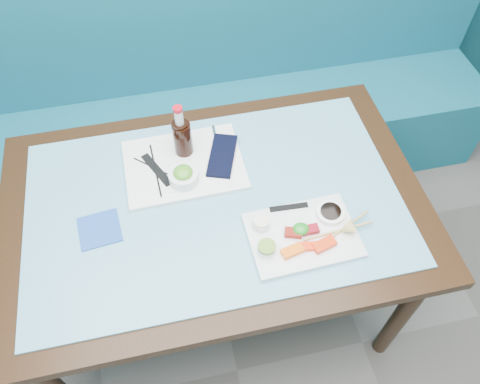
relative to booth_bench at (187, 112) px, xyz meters
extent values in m
cube|color=#10576A|center=(0.00, -0.07, -0.15)|extent=(3.00, 0.55, 0.45)
cube|color=#10576A|center=(0.00, 0.15, 0.33)|extent=(3.00, 0.12, 0.95)
cube|color=black|center=(0.00, -0.84, 0.36)|extent=(1.40, 0.90, 0.04)
cylinder|color=black|center=(0.62, -1.21, -0.02)|extent=(0.06, 0.06, 0.71)
cylinder|color=black|center=(-0.62, -0.47, -0.02)|extent=(0.06, 0.06, 0.71)
cylinder|color=black|center=(0.62, -0.47, -0.02)|extent=(0.06, 0.06, 0.71)
cube|color=#5B9DB6|center=(0.00, -0.84, 0.38)|extent=(1.22, 0.76, 0.01)
cube|color=silver|center=(0.24, -1.03, 0.39)|extent=(0.34, 0.25, 0.02)
cube|color=#FF610A|center=(0.19, -1.09, 0.41)|extent=(0.07, 0.05, 0.02)
cube|color=#FF2E0A|center=(0.24, -1.08, 0.41)|extent=(0.06, 0.04, 0.01)
cube|color=red|center=(0.29, -1.09, 0.41)|extent=(0.08, 0.05, 0.02)
cube|color=maroon|center=(0.21, -1.03, 0.41)|extent=(0.06, 0.05, 0.02)
cube|color=maroon|center=(0.27, -1.03, 0.41)|extent=(0.05, 0.03, 0.02)
ellipsoid|color=#1E801D|center=(0.24, -1.02, 0.41)|extent=(0.05, 0.05, 0.03)
cylinder|color=white|center=(0.12, -1.07, 0.41)|extent=(0.05, 0.05, 0.02)
cylinder|color=olive|center=(0.12, -1.07, 0.43)|extent=(0.06, 0.06, 0.01)
cylinder|color=silver|center=(0.12, -0.98, 0.41)|extent=(0.06, 0.06, 0.02)
cylinder|color=beige|center=(0.12, -0.98, 0.43)|extent=(0.06, 0.06, 0.01)
cylinder|color=white|center=(0.35, -0.98, 0.41)|extent=(0.11, 0.11, 0.02)
cylinder|color=black|center=(0.35, -0.98, 0.42)|extent=(0.08, 0.08, 0.01)
cone|color=#DBC368|center=(0.39, -1.06, 0.42)|extent=(0.06, 0.06, 0.05)
cube|color=black|center=(0.23, -0.93, 0.40)|extent=(0.13, 0.03, 0.00)
cylinder|color=tan|center=(0.35, -1.05, 0.40)|extent=(0.23, 0.03, 0.01)
cylinder|color=#A78E4E|center=(0.36, -1.05, 0.40)|extent=(0.21, 0.11, 0.01)
cube|color=white|center=(-0.07, -0.67, 0.39)|extent=(0.41, 0.31, 0.02)
cube|color=white|center=(-0.07, -0.67, 0.40)|extent=(0.37, 0.28, 0.00)
cylinder|color=white|center=(-0.08, -0.75, 0.42)|extent=(0.13, 0.13, 0.04)
ellipsoid|color=#449121|center=(-0.08, -0.75, 0.44)|extent=(0.07, 0.07, 0.03)
cylinder|color=black|center=(-0.06, -0.62, 0.46)|extent=(0.08, 0.08, 0.13)
cube|color=black|center=(0.06, -0.67, 0.41)|extent=(0.14, 0.21, 0.01)
cylinder|color=silver|center=(0.05, -0.57, 0.40)|extent=(0.01, 0.09, 0.01)
cylinder|color=black|center=(-0.17, -0.68, 0.40)|extent=(0.02, 0.23, 0.01)
cylinder|color=black|center=(-0.17, -0.68, 0.40)|extent=(0.16, 0.14, 0.01)
cube|color=black|center=(-0.17, -0.68, 0.40)|extent=(0.10, 0.16, 0.00)
cylinder|color=black|center=(-0.07, -0.62, 0.46)|extent=(0.07, 0.07, 0.16)
cylinder|color=silver|center=(-0.07, -0.62, 0.57)|extent=(0.03, 0.03, 0.06)
cylinder|color=red|center=(-0.07, -0.62, 0.60)|extent=(0.04, 0.04, 0.01)
cube|color=#1C479B|center=(-0.37, -0.87, 0.39)|extent=(0.14, 0.14, 0.01)
camera|label=1|loc=(-0.11, -1.73, 1.64)|focal=35.00mm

